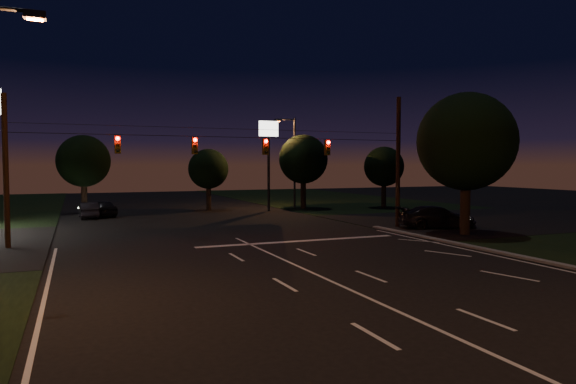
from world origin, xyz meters
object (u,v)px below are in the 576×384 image
car_oncoming_b (89,210)px  car_cross (437,217)px  utility_pole_right (397,227)px  car_oncoming_a (101,208)px  tree_right_near (465,143)px

car_oncoming_b → car_cross: size_ratio=0.75×
utility_pole_right → car_oncoming_b: size_ratio=2.29×
car_oncoming_a → car_oncoming_b: car_oncoming_a is taller
car_oncoming_a → car_oncoming_b: 1.29m
car_oncoming_a → car_cross: bearing=124.3°
utility_pole_right → tree_right_near: tree_right_near is taller
car_oncoming_b → car_cross: 27.36m
utility_pole_right → car_oncoming_b: bearing=143.1°
utility_pole_right → car_oncoming_b: 24.70m
tree_right_near → car_oncoming_b: tree_right_near is taller
tree_right_near → car_oncoming_b: size_ratio=2.23×
car_oncoming_b → car_cross: (21.79, -16.53, 0.11)m
utility_pole_right → tree_right_near: size_ratio=1.03×
tree_right_near → car_oncoming_b: bearing=137.3°
car_oncoming_a → car_oncoming_b: bearing=22.7°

